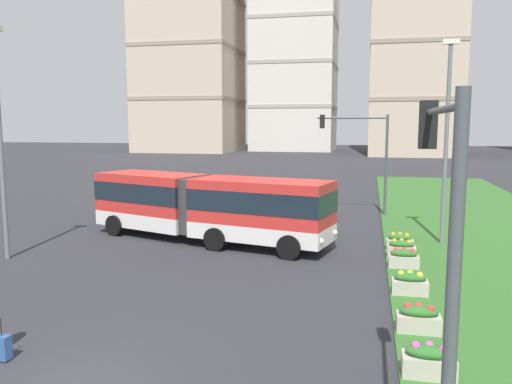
{
  "coord_description": "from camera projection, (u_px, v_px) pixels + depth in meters",
  "views": [
    {
      "loc": [
        5.66,
        -8.79,
        5.35
      ],
      "look_at": [
        0.46,
        14.61,
        2.2
      ],
      "focal_mm": 36.04,
      "sensor_mm": 36.0,
      "label": 1
    }
  ],
  "objects": [
    {
      "name": "articulated_bus",
      "position": [
        207.0,
        206.0,
        23.51
      ],
      "size": [
        12.0,
        5.72,
        3.0
      ],
      "color": "red",
      "rests_on": "ground"
    },
    {
      "name": "car_black_sedan",
      "position": [
        157.0,
        206.0,
        29.09
      ],
      "size": [
        4.57,
        2.4,
        1.58
      ],
      "color": "black",
      "rests_on": "ground"
    },
    {
      "name": "rolling_suitcase",
      "position": [
        2.0,
        347.0,
        11.69
      ],
      "size": [
        0.37,
        0.26,
        0.97
      ],
      "color": "#335693",
      "rests_on": "ground"
    },
    {
      "name": "flower_planter_0",
      "position": [
        429.0,
        360.0,
        10.8
      ],
      "size": [
        1.1,
        0.56,
        0.74
      ],
      "color": "#B7AD9E",
      "rests_on": "grass_median"
    },
    {
      "name": "flower_planter_1",
      "position": [
        419.0,
        318.0,
        13.14
      ],
      "size": [
        1.1,
        0.56,
        0.74
      ],
      "color": "#B7AD9E",
      "rests_on": "grass_median"
    },
    {
      "name": "flower_planter_2",
      "position": [
        410.0,
        283.0,
        16.06
      ],
      "size": [
        1.1,
        0.56,
        0.74
      ],
      "color": "#B7AD9E",
      "rests_on": "grass_median"
    },
    {
      "name": "flower_planter_3",
      "position": [
        404.0,
        258.0,
        19.07
      ],
      "size": [
        1.1,
        0.56,
        0.74
      ],
      "color": "#B7AD9E",
      "rests_on": "grass_median"
    },
    {
      "name": "flower_planter_4",
      "position": [
        401.0,
        248.0,
        20.55
      ],
      "size": [
        1.1,
        0.56,
        0.74
      ],
      "color": "#B7AD9E",
      "rests_on": "grass_median"
    },
    {
      "name": "flower_planter_5",
      "position": [
        400.0,
        242.0,
        21.77
      ],
      "size": [
        1.1,
        0.56,
        0.74
      ],
      "color": "#B7AD9E",
      "rests_on": "grass_median"
    },
    {
      "name": "traffic_light_far_right",
      "position": [
        363.0,
        146.0,
        30.05
      ],
      "size": [
        4.13,
        0.28,
        5.93
      ],
      "color": "#474C51",
      "rests_on": "ground"
    },
    {
      "name": "traffic_light_near_right",
      "position": [
        440.0,
        231.0,
        6.75
      ],
      "size": [
        0.28,
        3.67,
        5.75
      ],
      "color": "#474C51",
      "rests_on": "ground"
    },
    {
      "name": "streetlight_left",
      "position": [
        0.0,
        134.0,
        20.05
      ],
      "size": [
        0.7,
        0.28,
        9.08
      ],
      "color": "slate",
      "rests_on": "ground"
    },
    {
      "name": "streetlight_median",
      "position": [
        447.0,
        134.0,
        22.37
      ],
      "size": [
        0.7,
        0.28,
        8.96
      ],
      "color": "slate",
      "rests_on": "ground"
    },
    {
      "name": "apartment_tower_west",
      "position": [
        189.0,
        26.0,
        101.43
      ],
      "size": [
        18.73,
        18.24,
        49.5
      ],
      "color": "#C6B299",
      "rests_on": "ground"
    },
    {
      "name": "apartment_tower_westcentre",
      "position": [
        296.0,
        25.0,
        106.14
      ],
      "size": [
        16.72,
        17.14,
        51.65
      ],
      "color": "silver",
      "rests_on": "ground"
    }
  ]
}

